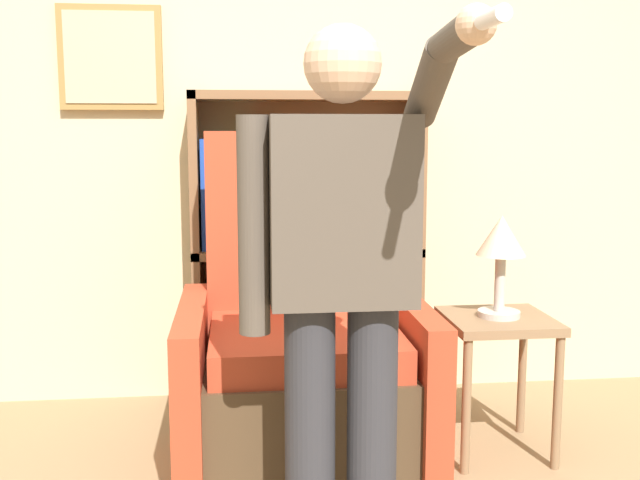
# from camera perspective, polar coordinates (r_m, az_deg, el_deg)

# --- Properties ---
(wall_back) EXTENTS (8.00, 0.11, 2.80)m
(wall_back) POSITION_cam_1_polar(r_m,az_deg,el_deg) (3.75, -1.24, 9.43)
(wall_back) COLOR beige
(wall_back) RESTS_ON ground_plane
(bookcase) EXTENTS (1.10, 0.28, 1.51)m
(bookcase) POSITION_cam_1_polar(r_m,az_deg,el_deg) (3.63, -2.84, -1.13)
(bookcase) COLOR brown
(bookcase) RESTS_ON ground_plane
(armchair) EXTENTS (0.95, 0.87, 1.33)m
(armchair) POSITION_cam_1_polar(r_m,az_deg,el_deg) (3.00, -1.38, -9.60)
(armchair) COLOR #4C3823
(armchair) RESTS_ON ground_plane
(person_standing) EXTENTS (0.56, 0.78, 1.63)m
(person_standing) POSITION_cam_1_polar(r_m,az_deg,el_deg) (2.15, 1.67, -2.50)
(person_standing) COLOR #2D2D33
(person_standing) RESTS_ON ground_plane
(side_table) EXTENTS (0.43, 0.43, 0.58)m
(side_table) POSITION_cam_1_polar(r_m,az_deg,el_deg) (3.18, 13.39, -7.54)
(side_table) COLOR #846647
(side_table) RESTS_ON ground_plane
(table_lamp) EXTENTS (0.20, 0.20, 0.42)m
(table_lamp) POSITION_cam_1_polar(r_m,az_deg,el_deg) (3.10, 13.64, -0.41)
(table_lamp) COLOR #B7B2A8
(table_lamp) RESTS_ON side_table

